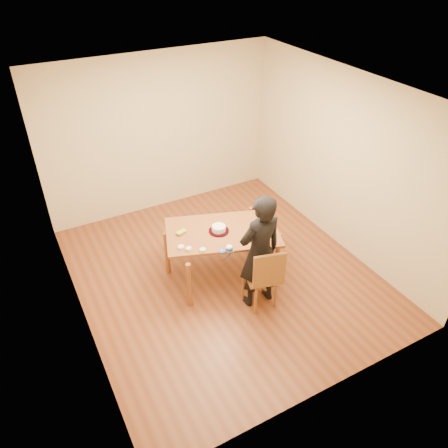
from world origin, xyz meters
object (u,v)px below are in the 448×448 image
dining_chair (260,277)px  person (260,252)px  cake_plate (219,231)px  dining_table (222,232)px  cake (219,228)px

dining_chair → person: size_ratio=0.22×
cake_plate → person: 0.77m
dining_table → dining_chair: bearing=-59.8°
cake_plate → dining_table: bearing=-17.0°
cake → person: size_ratio=0.12×
dining_table → cake_plate: bearing=-177.7°
person → cake: bearing=-76.0°
dining_chair → cake_plate: 0.87m
dining_chair → cake_plate: size_ratio=1.32×
dining_chair → person: bearing=104.6°
cake → dining_chair: bearing=-76.0°
dining_table → cake: bearing=-177.7°
cake → cake_plate: bearing=-45.0°
dining_chair → dining_table: bearing=115.6°
cake_plate → cake: bearing=135.0°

